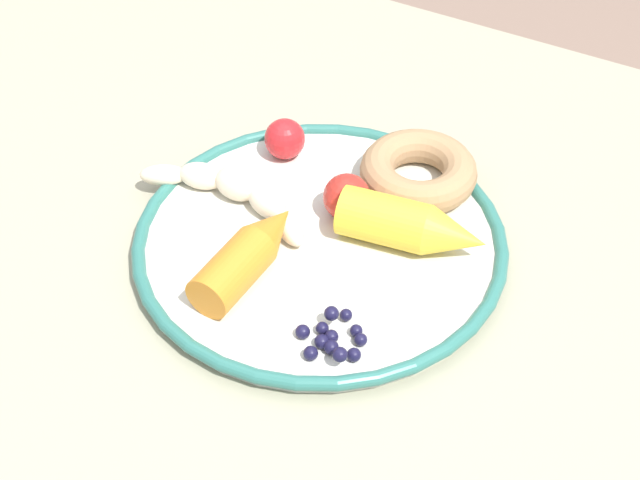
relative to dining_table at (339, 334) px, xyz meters
The scene contains 9 objects.
dining_table is the anchor object (origin of this frame).
plate 0.10m from the dining_table, 20.59° to the right, with size 0.32×0.32×0.02m.
banana 0.16m from the dining_table, ahead, with size 0.18×0.06×0.03m.
carrot_orange 0.14m from the dining_table, 40.53° to the left, with size 0.04×0.12×0.04m.
carrot_yellow 0.14m from the dining_table, 137.61° to the right, with size 0.13×0.06×0.04m.
donut 0.17m from the dining_table, 98.17° to the right, with size 0.11×0.11×0.03m, color #A98057.
blueberry_pile 0.14m from the dining_table, 114.11° to the left, with size 0.06×0.06×0.02m.
tomato_near 0.19m from the dining_table, 40.75° to the right, with size 0.04×0.04×0.04m, color red.
tomato_mid 0.13m from the dining_table, 66.94° to the right, with size 0.04×0.04×0.04m, color red.
Camera 1 is at (-0.27, 0.52, 1.37)m, focal length 54.77 mm.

